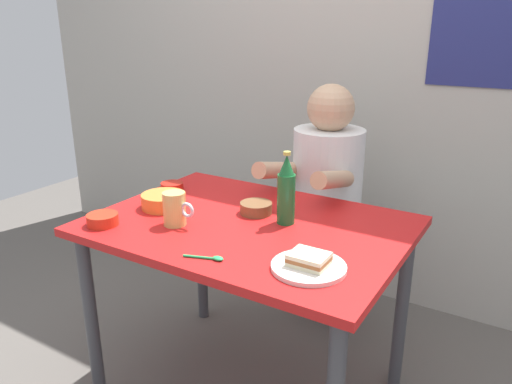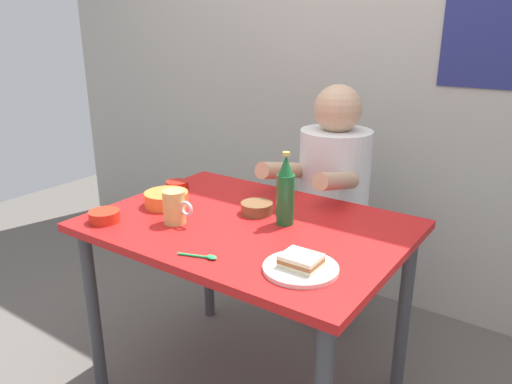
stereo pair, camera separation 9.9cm
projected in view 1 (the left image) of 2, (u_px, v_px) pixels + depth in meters
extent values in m
cube|color=#ADA89E|center=(361.00, 48.00, 2.43)|extent=(4.40, 0.08, 2.60)
cube|color=navy|center=(485.00, 41.00, 2.10)|extent=(0.46, 0.01, 0.39)
cube|color=red|center=(249.00, 226.00, 1.77)|extent=(1.10, 0.80, 0.03)
cylinder|color=#3F3F44|center=(91.00, 320.00, 1.86)|extent=(0.05, 0.05, 0.71)
cylinder|color=#3F3F44|center=(201.00, 252.00, 2.41)|extent=(0.05, 0.05, 0.71)
cylinder|color=#3F3F44|center=(402.00, 310.00, 1.92)|extent=(0.05, 0.05, 0.71)
cylinder|color=#4C4C51|center=(322.00, 282.00, 2.43)|extent=(0.08, 0.08, 0.41)
cylinder|color=#2D2D33|center=(324.00, 240.00, 2.36)|extent=(0.34, 0.34, 0.04)
cylinder|color=white|center=(327.00, 185.00, 2.27)|extent=(0.32, 0.32, 0.52)
sphere|color=tan|center=(331.00, 108.00, 2.15)|extent=(0.21, 0.21, 0.21)
cylinder|color=tan|center=(276.00, 170.00, 2.09)|extent=(0.07, 0.31, 0.14)
cylinder|color=tan|center=(333.00, 180.00, 1.97)|extent=(0.07, 0.31, 0.14)
cylinder|color=silver|center=(309.00, 267.00, 1.43)|extent=(0.22, 0.22, 0.01)
cube|color=beige|center=(309.00, 263.00, 1.42)|extent=(0.11, 0.09, 0.01)
cube|color=#9E592D|center=(309.00, 259.00, 1.42)|extent=(0.11, 0.09, 0.01)
cube|color=beige|center=(309.00, 255.00, 1.41)|extent=(0.11, 0.09, 0.01)
cylinder|color=#D1BC66|center=(174.00, 209.00, 1.73)|extent=(0.08, 0.08, 0.12)
torus|color=silver|center=(187.00, 210.00, 1.69)|extent=(0.06, 0.01, 0.06)
cylinder|color=#19602D|center=(286.00, 199.00, 1.73)|extent=(0.06, 0.06, 0.18)
cone|color=#19602D|center=(287.00, 165.00, 1.69)|extent=(0.05, 0.05, 0.07)
cylinder|color=#BFB74C|center=(287.00, 153.00, 1.68)|extent=(0.03, 0.03, 0.01)
cylinder|color=orange|center=(164.00, 201.00, 1.90)|extent=(0.17, 0.17, 0.05)
cylinder|color=#B25B2D|center=(163.00, 198.00, 1.89)|extent=(0.14, 0.14, 0.02)
cylinder|color=brown|center=(256.00, 208.00, 1.84)|extent=(0.12, 0.12, 0.04)
cylinder|color=brown|center=(256.00, 206.00, 1.84)|extent=(0.10, 0.10, 0.02)
cylinder|color=red|center=(103.00, 220.00, 1.74)|extent=(0.11, 0.11, 0.04)
cylinder|color=#A33521|center=(102.00, 217.00, 1.73)|extent=(0.09, 0.09, 0.02)
cylinder|color=#B21E14|center=(172.00, 187.00, 2.10)|extent=(0.10, 0.10, 0.03)
cylinder|color=maroon|center=(172.00, 185.00, 2.09)|extent=(0.08, 0.08, 0.02)
cylinder|color=#26A559|center=(200.00, 257.00, 1.49)|extent=(0.11, 0.04, 0.01)
ellipsoid|color=#26A559|center=(218.00, 258.00, 1.48)|extent=(0.04, 0.02, 0.01)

